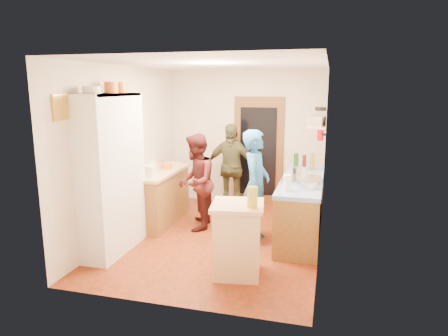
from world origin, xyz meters
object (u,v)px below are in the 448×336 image
at_px(right_counter_base, 301,208).
at_px(island_base, 237,241).
at_px(hutch_body, 112,174).
at_px(person_left, 198,182).
at_px(person_hob, 257,187).
at_px(person_back, 231,168).

bearing_deg(right_counter_base, island_base, -112.41).
distance_m(hutch_body, person_left, 1.48).
height_order(hutch_body, person_hob, hutch_body).
distance_m(person_hob, person_back, 1.56).
distance_m(island_base, person_hob, 1.23).
relative_size(right_counter_base, person_left, 1.41).
bearing_deg(person_hob, person_back, 30.20).
xyz_separation_m(hutch_body, right_counter_base, (2.50, 1.30, -0.68)).
height_order(person_left, person_back, person_back).
bearing_deg(person_left, person_back, 155.12).
bearing_deg(person_hob, hutch_body, 116.46).
xyz_separation_m(hutch_body, person_left, (0.85, 1.17, -0.32)).
xyz_separation_m(hutch_body, person_back, (1.14, 2.23, -0.28)).
bearing_deg(person_left, island_base, 24.39).
xyz_separation_m(island_base, person_hob, (0.03, 1.15, 0.41)).
height_order(island_base, person_back, person_back).
distance_m(person_left, person_back, 1.10).
bearing_deg(person_left, person_hob, 63.48).
bearing_deg(person_back, island_base, -72.48).
bearing_deg(person_back, person_hob, -59.72).
relative_size(hutch_body, right_counter_base, 1.00).
xyz_separation_m(right_counter_base, person_left, (-1.65, -0.13, 0.36)).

